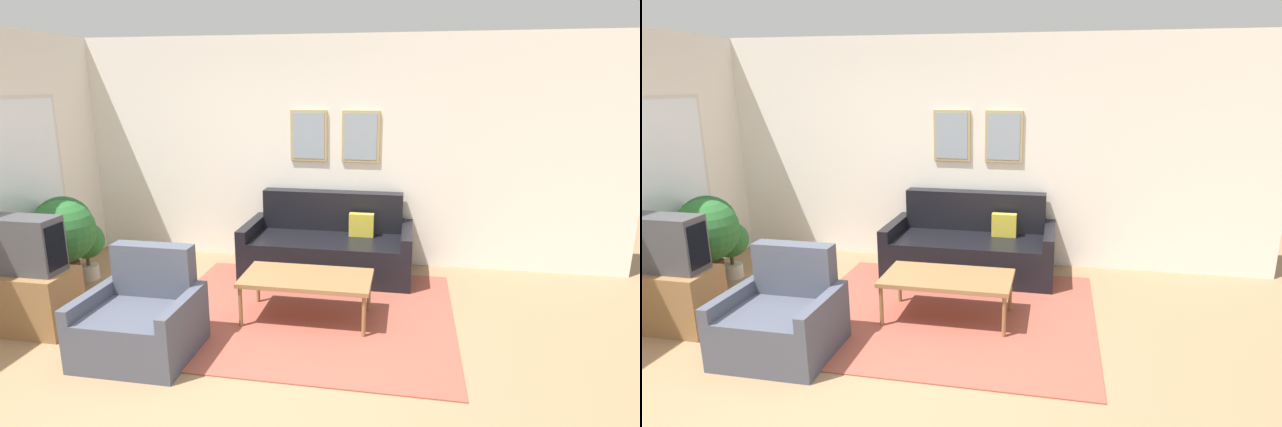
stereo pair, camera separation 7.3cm
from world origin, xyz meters
TOP-DOWN VIEW (x-y plane):
  - ground_plane at (0.00, 0.00)m, footprint 16.00×16.00m
  - area_rug at (0.57, 1.16)m, footprint 2.76×2.35m
  - wall_back at (0.01, 2.76)m, footprint 8.00×0.09m
  - couch at (0.59, 2.29)m, footprint 1.91×0.90m
  - coffee_table at (0.59, 1.06)m, footprint 1.19×0.61m
  - tv_stand at (-1.79, 0.44)m, footprint 0.77×0.45m
  - tv at (-1.79, 0.44)m, footprint 0.66×0.28m
  - armchair at (-0.61, 0.24)m, footprint 0.87×0.76m
  - potted_plant_tall at (-1.98, 1.19)m, footprint 0.65×0.65m
  - potted_plant_by_window at (-2.04, 1.61)m, footprint 0.40×0.40m
  - potted_plant_small at (-2.23, 1.52)m, footprint 0.61×0.61m

SIDE VIEW (x-z plane):
  - ground_plane at x=0.00m, z-range 0.00..0.00m
  - area_rug at x=0.57m, z-range 0.00..0.01m
  - tv_stand at x=-1.79m, z-range 0.00..0.55m
  - armchair at x=-0.61m, z-range -0.15..0.70m
  - couch at x=0.59m, z-range -0.15..0.76m
  - coffee_table at x=0.59m, z-range 0.18..0.61m
  - potted_plant_by_window at x=-2.04m, z-range 0.09..0.74m
  - potted_plant_small at x=-2.23m, z-range 0.15..1.11m
  - potted_plant_tall at x=-1.98m, z-range 0.16..1.17m
  - tv at x=-1.79m, z-range 0.55..1.04m
  - wall_back at x=0.01m, z-range 0.00..2.70m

